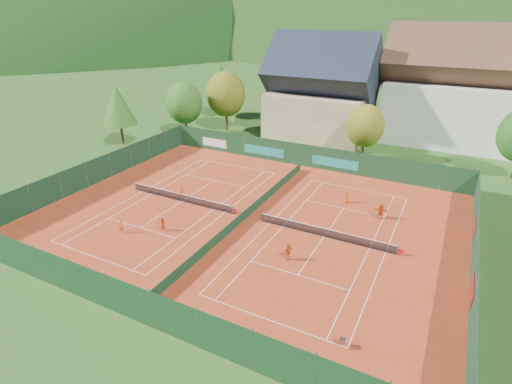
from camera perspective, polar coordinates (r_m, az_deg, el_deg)
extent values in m
plane|color=#274E18|center=(39.71, -1.33, -3.72)|extent=(600.00, 600.00, 0.00)
cube|color=#A83418|center=(39.70, -1.33, -3.69)|extent=(40.00, 32.00, 0.01)
cube|color=white|center=(52.70, -2.80, 3.71)|extent=(10.97, 0.06, 0.00)
cube|color=white|center=(36.38, -22.01, -8.59)|extent=(10.97, 0.06, 0.00)
cube|color=white|center=(47.03, -15.92, 0.05)|extent=(0.06, 23.77, 0.00)
cube|color=white|center=(40.82, -4.43, -2.90)|extent=(0.06, 23.77, 0.00)
cube|color=white|center=(46.15, -14.66, -0.27)|extent=(0.06, 23.77, 0.00)
cube|color=white|center=(41.49, -6.05, -2.49)|extent=(0.06, 23.77, 0.00)
cube|color=white|center=(48.39, -6.04, 1.63)|extent=(8.23, 0.06, 0.00)
cube|color=white|center=(39.48, -16.18, -4.93)|extent=(8.23, 0.06, 0.00)
cube|color=white|center=(43.69, -10.59, -1.33)|extent=(0.06, 12.80, 0.00)
cube|color=white|center=(47.31, 14.25, 0.41)|extent=(10.97, 0.06, 0.00)
cube|color=white|center=(28.02, 1.57, -17.69)|extent=(10.97, 0.06, 0.00)
cube|color=white|center=(38.70, 1.96, -4.50)|extent=(0.06, 23.77, 0.00)
cube|color=white|center=(36.10, 18.03, -8.19)|extent=(0.06, 23.77, 0.00)
cube|color=white|center=(38.21, 3.82, -4.95)|extent=(0.06, 23.77, 0.00)
cube|color=white|center=(36.26, 15.90, -7.74)|extent=(0.06, 23.77, 0.00)
cube|color=white|center=(42.46, 12.42, -2.30)|extent=(8.23, 0.06, 0.00)
cube|color=white|center=(31.94, 5.97, -11.69)|extent=(8.23, 0.06, 0.00)
cube|color=white|center=(37.02, 9.68, -6.34)|extent=(0.06, 12.80, 0.00)
cylinder|color=#59595B|center=(47.43, -16.81, 0.81)|extent=(0.10, 0.10, 1.02)
cylinder|color=#59595B|center=(40.17, -3.34, -2.55)|extent=(0.10, 0.10, 1.02)
cube|color=black|center=(43.50, -10.63, -0.80)|extent=(12.80, 0.02, 0.86)
cube|color=white|center=(43.32, -10.68, -0.28)|extent=(12.80, 0.04, 0.06)
cube|color=red|center=(40.08, -3.03, -2.71)|extent=(0.40, 0.04, 0.40)
cylinder|color=#59595B|center=(38.80, 0.74, -3.55)|extent=(0.10, 0.10, 1.02)
cylinder|color=#59595B|center=(35.77, 19.58, -7.82)|extent=(0.10, 0.10, 1.02)
cube|color=black|center=(36.79, 9.73, -5.74)|extent=(12.80, 0.02, 0.86)
cube|color=white|center=(36.58, 9.78, -5.16)|extent=(12.80, 0.04, 0.06)
cube|color=red|center=(35.79, 19.96, -7.98)|extent=(0.40, 0.04, 0.40)
cube|color=#143720|center=(39.46, -1.33, -3.06)|extent=(0.03, 28.80, 1.00)
cube|color=#14371C|center=(52.50, 7.06, 5.20)|extent=(40.00, 0.04, 3.00)
cube|color=teal|center=(54.76, 1.12, 5.89)|extent=(6.00, 0.03, 1.20)
cube|color=teal|center=(51.40, 11.19, 4.12)|extent=(6.00, 0.03, 1.20)
cube|color=silver|center=(58.55, -5.96, 7.02)|extent=(4.00, 0.03, 1.20)
cube|color=#133519|center=(28.27, -17.58, -14.66)|extent=(40.00, 0.04, 3.00)
cube|color=#12331E|center=(50.94, -21.55, 2.98)|extent=(0.04, 32.00, 3.00)
cube|color=#153B24|center=(35.33, 28.81, -8.21)|extent=(0.04, 32.00, 3.00)
cube|color=#B21414|center=(32.09, 28.49, -12.23)|extent=(0.03, 3.00, 1.20)
cube|color=#B21414|center=(40.76, 28.75, -4.32)|extent=(0.03, 3.00, 1.20)
cube|color=beige|center=(65.58, 9.10, 10.87)|extent=(15.00, 12.00, 7.00)
cube|color=#1E2333|center=(64.36, 9.50, 16.49)|extent=(16.20, 12.00, 12.00)
cube|color=silver|center=(68.12, 26.39, 10.02)|extent=(20.00, 11.00, 9.00)
cube|color=brown|center=(66.96, 27.60, 15.98)|extent=(21.60, 11.00, 11.00)
cylinder|color=#452C18|center=(66.13, -9.95, 9.04)|extent=(0.36, 0.36, 2.80)
ellipsoid|color=#2E601B|center=(65.18, -10.21, 12.42)|extent=(5.72, 5.72, 6.58)
cylinder|color=#4E2D1B|center=(68.66, -4.22, 10.08)|extent=(0.36, 0.36, 3.15)
ellipsoid|color=olive|center=(67.67, -4.34, 13.76)|extent=(6.44, 6.44, 7.40)
cylinder|color=#4C351B|center=(78.31, -4.97, 12.02)|extent=(0.36, 0.36, 3.50)
cone|color=#2B5A19|center=(77.36, -5.11, 15.63)|extent=(5.60, 5.60, 6.50)
cylinder|color=#473319|center=(56.52, 14.95, 5.67)|extent=(0.36, 0.36, 2.45)
ellipsoid|color=olive|center=(55.52, 15.35, 9.08)|extent=(5.01, 5.01, 5.76)
cylinder|color=#48301A|center=(64.21, -18.59, 7.81)|extent=(0.36, 0.36, 3.15)
cone|color=#30601B|center=(63.15, -19.15, 11.70)|extent=(5.04, 5.04, 5.85)
ellipsoid|color=black|center=(336.27, 26.27, 11.80)|extent=(440.00, 440.00, 242.00)
ellipsoid|color=black|center=(308.85, -24.06, 12.51)|extent=(340.00, 340.00, 204.00)
cylinder|color=slate|center=(26.43, 11.82, -20.40)|extent=(0.02, 0.02, 0.80)
cylinder|color=slate|center=(26.38, 12.49, -20.57)|extent=(0.02, 0.02, 0.80)
cylinder|color=slate|center=(26.64, 12.02, -19.97)|extent=(0.02, 0.02, 0.80)
cylinder|color=slate|center=(26.60, 12.67, -20.14)|extent=(0.02, 0.02, 0.80)
cube|color=slate|center=(26.41, 12.28, -20.04)|extent=(0.34, 0.34, 0.30)
ellipsoid|color=#CCD833|center=(26.38, 12.29, -19.99)|extent=(0.28, 0.28, 0.16)
sphere|color=#CCD833|center=(41.25, -21.44, -4.36)|extent=(0.07, 0.07, 0.07)
sphere|color=#CCD833|center=(30.02, -8.14, -14.52)|extent=(0.07, 0.07, 0.07)
sphere|color=#CCD833|center=(41.20, 2.44, -2.54)|extent=(0.07, 0.07, 0.07)
sphere|color=#CCD833|center=(49.20, -2.89, 2.17)|extent=(0.07, 0.07, 0.07)
sphere|color=#CCD833|center=(34.45, 11.43, -9.04)|extent=(0.07, 0.07, 0.07)
imported|color=#FC5F16|center=(38.90, -18.71, -4.67)|extent=(0.49, 0.33, 1.31)
imported|color=#EA5614|center=(38.08, -13.19, -4.56)|extent=(0.71, 0.58, 1.38)
imported|color=#F65015|center=(44.64, -10.54, 0.16)|extent=(0.89, 0.59, 1.29)
imported|color=#D05A12|center=(33.15, 4.60, -8.52)|extent=(0.80, 0.96, 1.54)
imported|color=#E35614|center=(43.50, 12.74, -0.70)|extent=(0.69, 0.48, 1.33)
imported|color=#D74213|center=(41.08, 17.38, -2.65)|extent=(1.51, 0.71, 1.57)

